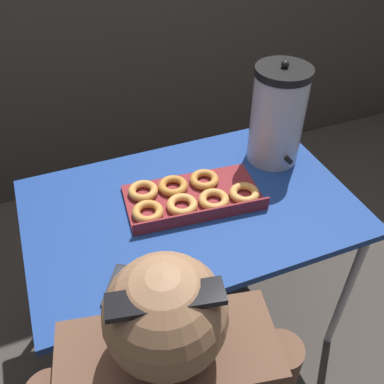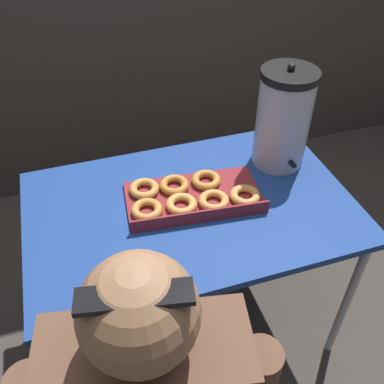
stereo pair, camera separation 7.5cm
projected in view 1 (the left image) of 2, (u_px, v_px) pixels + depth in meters
ground_plane at (191, 318)px, 2.02m from camera, size 12.00×12.00×0.00m
folding_table at (190, 215)px, 1.58m from camera, size 1.17×0.75×0.73m
donut_box at (190, 196)px, 1.54m from camera, size 0.51×0.30×0.05m
coffee_urn at (277, 116)px, 1.63m from camera, size 0.21×0.24×0.42m
cell_phone at (122, 286)px, 1.27m from camera, size 0.15×0.17×0.01m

